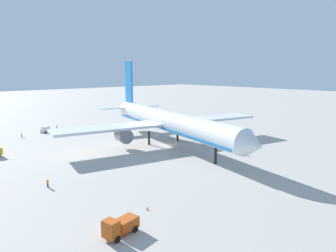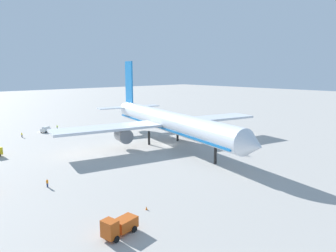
{
  "view_description": "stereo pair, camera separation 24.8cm",
  "coord_description": "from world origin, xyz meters",
  "px_view_note": "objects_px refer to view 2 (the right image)",
  "views": [
    {
      "loc": [
        67.71,
        -60.78,
        22.01
      ],
      "look_at": [
        -0.15,
        -0.18,
        5.77
      ],
      "focal_mm": 33.18,
      "sensor_mm": 36.0,
      "label": 1
    },
    {
      "loc": [
        67.88,
        -60.6,
        22.01
      ],
      "look_at": [
        -0.15,
        -0.18,
        5.77
      ],
      "focal_mm": 33.18,
      "sensor_mm": 36.0,
      "label": 2
    }
  ],
  "objects_px": {
    "airliner": "(166,121)",
    "ground_worker_2": "(22,135)",
    "traffic_cone_1": "(170,116)",
    "ground_worker_0": "(57,127)",
    "traffic_cone_0": "(179,115)",
    "service_van": "(46,129)",
    "ground_worker_1": "(47,183)",
    "traffic_cone_2": "(146,208)",
    "service_truck_0": "(119,226)"
  },
  "relations": [
    {
      "from": "service_truck_0",
      "to": "ground_worker_0",
      "type": "bearing_deg",
      "value": 163.12
    },
    {
      "from": "service_truck_0",
      "to": "ground_worker_1",
      "type": "distance_m",
      "value": 24.2
    },
    {
      "from": "ground_worker_0",
      "to": "traffic_cone_0",
      "type": "distance_m",
      "value": 60.09
    },
    {
      "from": "service_truck_0",
      "to": "traffic_cone_0",
      "type": "bearing_deg",
      "value": 132.36
    },
    {
      "from": "traffic_cone_1",
      "to": "service_van",
      "type": "bearing_deg",
      "value": -90.92
    },
    {
      "from": "ground_worker_0",
      "to": "traffic_cone_0",
      "type": "relative_size",
      "value": 3.08
    },
    {
      "from": "traffic_cone_2",
      "to": "traffic_cone_0",
      "type": "bearing_deg",
      "value": 133.62
    },
    {
      "from": "traffic_cone_2",
      "to": "ground_worker_2",
      "type": "bearing_deg",
      "value": 177.99
    },
    {
      "from": "traffic_cone_1",
      "to": "traffic_cone_0",
      "type": "bearing_deg",
      "value": 78.87
    },
    {
      "from": "airliner",
      "to": "ground_worker_2",
      "type": "bearing_deg",
      "value": -142.73
    },
    {
      "from": "ground_worker_2",
      "to": "traffic_cone_1",
      "type": "height_order",
      "value": "ground_worker_2"
    },
    {
      "from": "ground_worker_2",
      "to": "traffic_cone_2",
      "type": "xyz_separation_m",
      "value": [
        71.44,
        -2.5,
        -0.54
      ]
    },
    {
      "from": "ground_worker_2",
      "to": "ground_worker_1",
      "type": "bearing_deg",
      "value": -11.82
    },
    {
      "from": "ground_worker_2",
      "to": "traffic_cone_2",
      "type": "height_order",
      "value": "ground_worker_2"
    },
    {
      "from": "ground_worker_0",
      "to": "ground_worker_2",
      "type": "distance_m",
      "value": 15.92
    },
    {
      "from": "airliner",
      "to": "ground_worker_2",
      "type": "xyz_separation_m",
      "value": [
        -39.33,
        -29.93,
        -6.21
      ]
    },
    {
      "from": "traffic_cone_0",
      "to": "traffic_cone_2",
      "type": "xyz_separation_m",
      "value": [
        73.45,
        -77.07,
        0.0
      ]
    },
    {
      "from": "service_van",
      "to": "traffic_cone_0",
      "type": "xyz_separation_m",
      "value": [
        1.91,
        65.17,
        -0.76
      ]
    },
    {
      "from": "ground_worker_1",
      "to": "traffic_cone_2",
      "type": "xyz_separation_m",
      "value": [
        20.44,
        8.17,
        -0.53
      ]
    },
    {
      "from": "ground_worker_1",
      "to": "traffic_cone_1",
      "type": "height_order",
      "value": "ground_worker_1"
    },
    {
      "from": "service_truck_0",
      "to": "ground_worker_0",
      "type": "xyz_separation_m",
      "value": [
        -81.46,
        24.72,
        -0.49
      ]
    },
    {
      "from": "ground_worker_2",
      "to": "traffic_cone_1",
      "type": "distance_m",
      "value": 69.81
    },
    {
      "from": "ground_worker_2",
      "to": "traffic_cone_1",
      "type": "xyz_separation_m",
      "value": [
        -2.95,
        69.75,
        -0.54
      ]
    },
    {
      "from": "ground_worker_0",
      "to": "traffic_cone_0",
      "type": "height_order",
      "value": "ground_worker_0"
    },
    {
      "from": "traffic_cone_2",
      "to": "service_van",
      "type": "bearing_deg",
      "value": 171.02
    },
    {
      "from": "service_van",
      "to": "traffic_cone_1",
      "type": "xyz_separation_m",
      "value": [
        0.96,
        60.35,
        -0.76
      ]
    },
    {
      "from": "traffic_cone_2",
      "to": "service_truck_0",
      "type": "bearing_deg",
      "value": -63.66
    },
    {
      "from": "service_van",
      "to": "traffic_cone_2",
      "type": "bearing_deg",
      "value": -8.98
    },
    {
      "from": "airliner",
      "to": "traffic_cone_2",
      "type": "height_order",
      "value": "airliner"
    },
    {
      "from": "traffic_cone_0",
      "to": "ground_worker_1",
      "type": "bearing_deg",
      "value": -58.12
    },
    {
      "from": "airliner",
      "to": "traffic_cone_0",
      "type": "relative_size",
      "value": 135.28
    },
    {
      "from": "ground_worker_0",
      "to": "traffic_cone_1",
      "type": "bearing_deg",
      "value": 86.56
    },
    {
      "from": "service_van",
      "to": "ground_worker_2",
      "type": "bearing_deg",
      "value": -67.4
    },
    {
      "from": "ground_worker_0",
      "to": "traffic_cone_1",
      "type": "height_order",
      "value": "ground_worker_0"
    },
    {
      "from": "service_van",
      "to": "ground_worker_1",
      "type": "distance_m",
      "value": 58.48
    },
    {
      "from": "service_van",
      "to": "ground_worker_0",
      "type": "distance_m",
      "value": 5.73
    },
    {
      "from": "service_truck_0",
      "to": "ground_worker_2",
      "type": "distance_m",
      "value": 75.87
    },
    {
      "from": "service_van",
      "to": "traffic_cone_0",
      "type": "distance_m",
      "value": 65.2
    },
    {
      "from": "airliner",
      "to": "ground_worker_2",
      "type": "height_order",
      "value": "airliner"
    },
    {
      "from": "airliner",
      "to": "service_truck_0",
      "type": "relative_size",
      "value": 13.5
    },
    {
      "from": "ground_worker_1",
      "to": "traffic_cone_2",
      "type": "height_order",
      "value": "ground_worker_1"
    },
    {
      "from": "service_truck_0",
      "to": "ground_worker_2",
      "type": "relative_size",
      "value": 3.43
    },
    {
      "from": "airliner",
      "to": "traffic_cone_0",
      "type": "distance_m",
      "value": 61.21
    },
    {
      "from": "ground_worker_0",
      "to": "traffic_cone_1",
      "type": "xyz_separation_m",
      "value": [
        3.31,
        55.12,
        -0.59
      ]
    },
    {
      "from": "ground_worker_0",
      "to": "traffic_cone_2",
      "type": "xyz_separation_m",
      "value": [
        77.7,
        -17.14,
        -0.59
      ]
    },
    {
      "from": "service_truck_0",
      "to": "ground_worker_1",
      "type": "relative_size",
      "value": 3.44
    },
    {
      "from": "service_truck_0",
      "to": "ground_worker_0",
      "type": "distance_m",
      "value": 85.13
    },
    {
      "from": "airliner",
      "to": "traffic_cone_0",
      "type": "height_order",
      "value": "airliner"
    },
    {
      "from": "service_truck_0",
      "to": "traffic_cone_1",
      "type": "bearing_deg",
      "value": 134.39
    },
    {
      "from": "ground_worker_0",
      "to": "ground_worker_1",
      "type": "relative_size",
      "value": 1.06
    }
  ]
}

